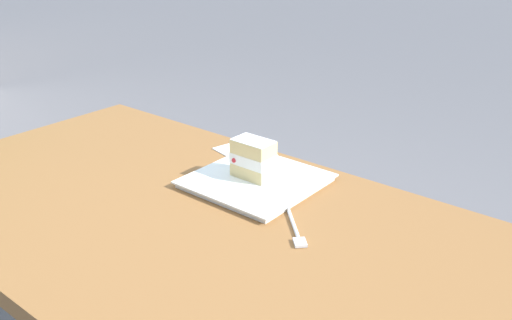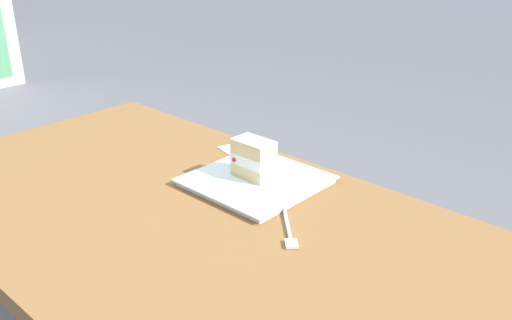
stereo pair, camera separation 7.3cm
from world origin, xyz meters
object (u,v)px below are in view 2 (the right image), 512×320
at_px(patio_table, 186,250).
at_px(paper_napkin, 247,151).
at_px(cake_slice, 254,159).
at_px(dessert_fork, 288,228).
at_px(dessert_plate, 256,181).

bearing_deg(patio_table, paper_napkin, 110.42).
bearing_deg(cake_slice, dessert_fork, -29.62).
distance_m(patio_table, dessert_plate, 0.23).
distance_m(patio_table, dessert_fork, 0.26).
xyz_separation_m(cake_slice, dessert_fork, (0.20, -0.11, -0.06)).
height_order(dessert_plate, dessert_fork, dessert_plate).
bearing_deg(dessert_fork, paper_napkin, 144.83).
xyz_separation_m(patio_table, paper_napkin, (-0.12, 0.33, 0.10)).
xyz_separation_m(dessert_plate, dessert_fork, (0.19, -0.11, -0.00)).
height_order(dessert_plate, paper_napkin, dessert_plate).
bearing_deg(paper_napkin, dessert_plate, -40.54).
relative_size(patio_table, paper_napkin, 9.11).
bearing_deg(paper_napkin, dessert_fork, -35.17).
distance_m(dessert_plate, paper_napkin, 0.20).
height_order(patio_table, dessert_fork, dessert_fork).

